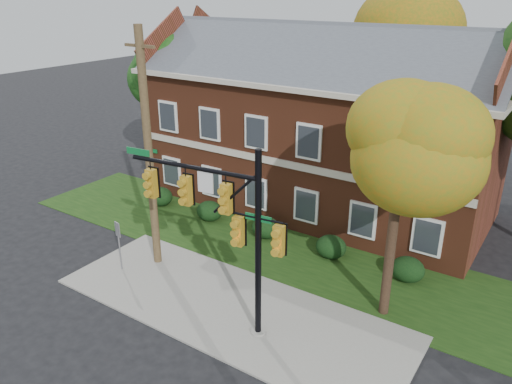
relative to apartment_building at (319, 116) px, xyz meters
The scene contains 15 objects.
ground 13.11m from the apartment_building, 80.50° to the right, with size 120.00×120.00×0.00m, color black.
sidewalk 12.18m from the apartment_building, 79.65° to the right, with size 14.00×5.00×0.08m, color gray.
grass_strip 8.01m from the apartment_building, 71.43° to the right, with size 30.00×6.00×0.04m, color #193811.
apartment_building is the anchor object (origin of this frame).
hedge_far_left 9.82m from the apartment_building, 143.11° to the right, with size 1.40×1.26×1.05m, color black.
hedge_left 7.73m from the apartment_building, 123.67° to the right, with size 1.40×1.26×1.05m, color black.
hedge_center 6.89m from the apartment_building, 90.00° to the right, with size 1.40×1.26×1.05m, color black.
hedge_right 7.73m from the apartment_building, 56.33° to the right, with size 1.40×1.26×1.05m, color black.
hedge_far_right 9.82m from the apartment_building, 36.89° to the right, with size 1.40×1.26×1.05m, color black.
tree_near_right 10.97m from the apartment_building, 48.23° to the right, with size 4.50×4.25×8.58m.
tree_left_rear 9.94m from the apartment_building, behind, with size 5.40×5.10×8.88m.
tree_far_rear 8.84m from the apartment_building, 80.29° to the left, with size 6.84×6.46×11.52m.
traffic_signal 12.06m from the apartment_building, 77.76° to the right, with size 6.10×0.93×6.84m.
utility_pole 10.31m from the apartment_building, 105.11° to the right, with size 1.58×0.35×10.11m.
sign_post 12.33m from the apartment_building, 107.19° to the right, with size 0.33×0.10×2.30m.
Camera 1 is at (9.70, -11.68, 11.36)m, focal length 35.00 mm.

